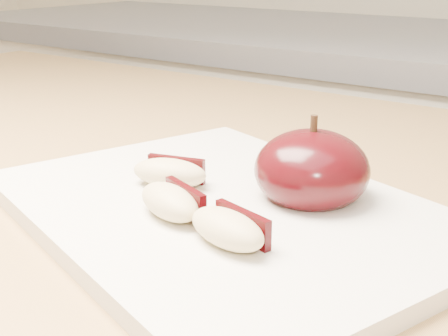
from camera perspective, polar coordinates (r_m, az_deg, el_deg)
The scene contains 5 objects.
cutting_board at distance 0.43m, azimuth 0.00°, elevation -3.98°, with size 0.32×0.23×0.01m, color silver.
apple_half at distance 0.43m, azimuth 8.02°, elevation -0.18°, with size 0.09×0.09×0.07m.
apple_wedge_a at distance 0.46m, azimuth -4.93°, elevation -0.40°, with size 0.06×0.04×0.02m.
apple_wedge_b at distance 0.40m, azimuth -4.84°, elevation -3.06°, with size 0.06×0.05×0.02m.
apple_wedge_c at distance 0.36m, azimuth 0.44°, elevation -5.52°, with size 0.06×0.04×0.02m.
Camera 1 is at (0.20, 0.08, 1.07)m, focal length 50.00 mm.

